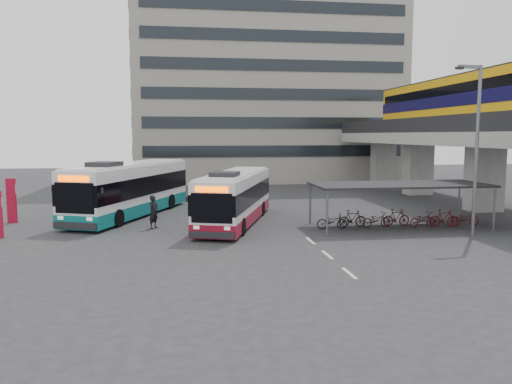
{
  "coord_description": "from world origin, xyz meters",
  "views": [
    {
      "loc": [
        -3.75,
        -24.07,
        5.32
      ],
      "look_at": [
        0.38,
        4.58,
        2.0
      ],
      "focal_mm": 35.0,
      "sensor_mm": 36.0,
      "label": 1
    }
  ],
  "objects": [
    {
      "name": "pedestrian",
      "position": [
        -5.52,
        4.53,
        0.96
      ],
      "size": [
        0.77,
        0.83,
        1.91
      ],
      "primitive_type": "imported",
      "rotation": [
        0.0,
        0.0,
        0.98
      ],
      "color": "black",
      "rests_on": "ground"
    },
    {
      "name": "viaduct",
      "position": [
        17.0,
        12.46,
        6.23
      ],
      "size": [
        8.0,
        32.0,
        9.68
      ],
      "color": "gray",
      "rests_on": "ground"
    },
    {
      "name": "ground",
      "position": [
        0.0,
        0.0,
        0.0
      ],
      "size": [
        120.0,
        120.0,
        0.0
      ],
      "primitive_type": "plane",
      "color": "#28282B",
      "rests_on": "ground"
    },
    {
      "name": "bus_teal",
      "position": [
        -7.29,
        9.45,
        1.73
      ],
      "size": [
        7.25,
        12.72,
        3.73
      ],
      "rotation": [
        0.0,
        0.0,
        -0.38
      ],
      "color": "white",
      "rests_on": "ground"
    },
    {
      "name": "bus_main",
      "position": [
        -0.72,
        5.62,
        1.54
      ],
      "size": [
        5.79,
        11.43,
        3.32
      ],
      "rotation": [
        0.0,
        0.0,
        -0.31
      ],
      "color": "white",
      "rests_on": "ground"
    },
    {
      "name": "lamp_post",
      "position": [
        11.23,
        0.03,
        5.06
      ],
      "size": [
        1.56,
        0.38,
        8.88
      ],
      "rotation": [
        0.0,
        0.0,
        0.13
      ],
      "color": "#595B60",
      "rests_on": "ground"
    },
    {
      "name": "bike_shelter",
      "position": [
        8.5,
        3.0,
        1.36
      ],
      "size": [
        10.0,
        4.0,
        2.54
      ],
      "color": "#595B60",
      "rests_on": "ground"
    },
    {
      "name": "office_block",
      "position": [
        6.0,
        36.0,
        12.5
      ],
      "size": [
        30.0,
        15.0,
        25.0
      ],
      "primitive_type": "cube",
      "color": "gray",
      "rests_on": "ground"
    },
    {
      "name": "road_markings",
      "position": [
        2.5,
        -3.0,
        0.01
      ],
      "size": [
        0.15,
        7.6,
        0.01
      ],
      "color": "beige",
      "rests_on": "ground"
    },
    {
      "name": "sign_totem_north",
      "position": [
        -14.16,
        7.66,
        1.4
      ],
      "size": [
        0.59,
        0.24,
        2.72
      ],
      "rotation": [
        0.0,
        0.0,
        -0.13
      ],
      "color": "#A40A24",
      "rests_on": "ground"
    }
  ]
}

